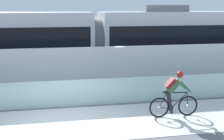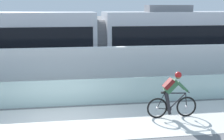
% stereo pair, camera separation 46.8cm
% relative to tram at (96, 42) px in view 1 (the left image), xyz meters
% --- Properties ---
extents(ground_plane, '(200.00, 200.00, 0.00)m').
position_rel_tram_xyz_m(ground_plane, '(-2.06, -6.85, -1.89)').
color(ground_plane, slate).
extents(bike_path_deck, '(32.00, 3.20, 0.01)m').
position_rel_tram_xyz_m(bike_path_deck, '(-2.06, -6.85, -1.89)').
color(bike_path_deck, silver).
rests_on(bike_path_deck, ground).
extents(glass_parapet, '(32.00, 0.05, 1.03)m').
position_rel_tram_xyz_m(glass_parapet, '(-2.06, -5.00, -1.38)').
color(glass_parapet, silver).
rests_on(glass_parapet, ground).
extents(concrete_barrier_wall, '(32.00, 0.36, 2.01)m').
position_rel_tram_xyz_m(concrete_barrier_wall, '(-2.06, -3.20, -0.89)').
color(concrete_barrier_wall, white).
rests_on(concrete_barrier_wall, ground).
extents(tram_rail_near, '(32.00, 0.08, 0.01)m').
position_rel_tram_xyz_m(tram_rail_near, '(-2.06, -0.72, -1.89)').
color(tram_rail_near, '#595654').
rests_on(tram_rail_near, ground).
extents(tram_rail_far, '(32.00, 0.08, 0.01)m').
position_rel_tram_xyz_m(tram_rail_far, '(-2.06, 0.72, -1.89)').
color(tram_rail_far, '#595654').
rests_on(tram_rail_far, ground).
extents(tram, '(22.56, 2.54, 3.81)m').
position_rel_tram_xyz_m(tram, '(0.00, 0.00, 0.00)').
color(tram, silver).
rests_on(tram, ground).
extents(cyclist_on_bike, '(1.77, 0.58, 1.61)m').
position_rel_tram_xyz_m(cyclist_on_bike, '(1.70, -6.85, -1.09)').
color(cyclist_on_bike, black).
rests_on(cyclist_on_bike, ground).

